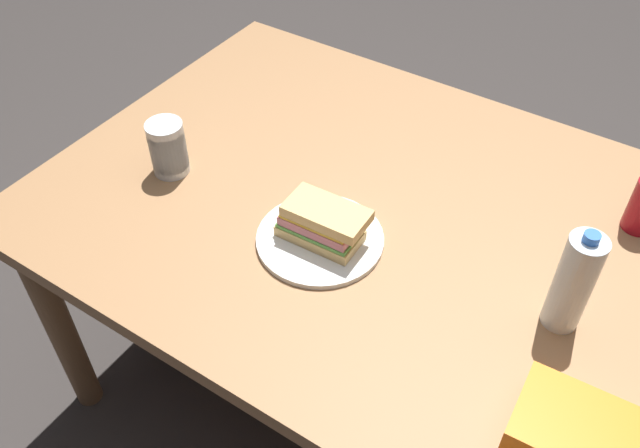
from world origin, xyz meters
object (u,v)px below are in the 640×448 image
object	(u,v)px
sandwich	(322,223)
chip_bag	(586,440)
paper_plate	(320,239)
plastic_cup_stack	(168,148)
dining_table	(388,242)
water_bottle_tall	(573,282)

from	to	relation	value
sandwich	chip_bag	bearing A→B (deg)	-15.30
paper_plate	sandwich	distance (m)	0.05
paper_plate	plastic_cup_stack	xyz separation A→B (m)	(-0.41, 0.00, 0.06)
sandwich	chip_bag	xyz separation A→B (m)	(0.60, -0.16, -0.02)
sandwich	plastic_cup_stack	distance (m)	0.42
dining_table	water_bottle_tall	world-z (taller)	water_bottle_tall
dining_table	sandwich	bearing A→B (deg)	-119.54
paper_plate	sandwich	world-z (taller)	sandwich
dining_table	chip_bag	xyz separation A→B (m)	(0.52, -0.31, 0.12)
chip_bag	dining_table	bearing A→B (deg)	146.00
paper_plate	plastic_cup_stack	distance (m)	0.42
water_bottle_tall	plastic_cup_stack	xyz separation A→B (m)	(-0.90, -0.07, -0.04)
plastic_cup_stack	water_bottle_tall	bearing A→B (deg)	4.28
dining_table	chip_bag	distance (m)	0.61
water_bottle_tall	paper_plate	bearing A→B (deg)	-171.60
sandwich	plastic_cup_stack	bearing A→B (deg)	179.68
water_bottle_tall	plastic_cup_stack	world-z (taller)	water_bottle_tall
dining_table	water_bottle_tall	distance (m)	0.45
paper_plate	water_bottle_tall	size ratio (longest dim) A/B	1.17
paper_plate	plastic_cup_stack	size ratio (longest dim) A/B	2.03
dining_table	plastic_cup_stack	bearing A→B (deg)	-164.00
sandwich	water_bottle_tall	xyz separation A→B (m)	(0.48, 0.07, 0.05)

